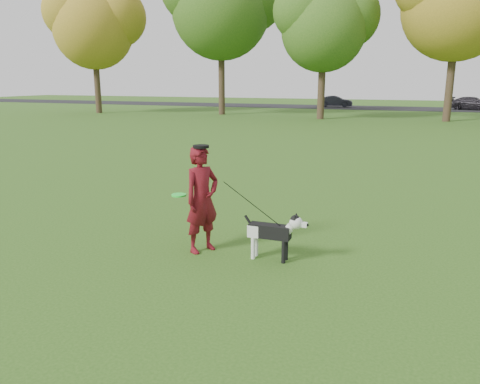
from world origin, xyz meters
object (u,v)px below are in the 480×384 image
at_px(man, 202,199).
at_px(dog, 275,231).
at_px(car_mid, 335,101).
at_px(car_right, 473,103).

height_order(man, dog, man).
bearing_deg(man, car_mid, 33.73).
height_order(man, car_mid, man).
height_order(dog, car_mid, car_mid).
xyz_separation_m(dog, car_right, (5.99, 40.41, 0.13)).
distance_m(car_mid, car_right, 12.16).
height_order(dog, car_right, car_right).
relative_size(man, dog, 1.68).
bearing_deg(dog, car_mid, 98.68).
height_order(man, car_right, man).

